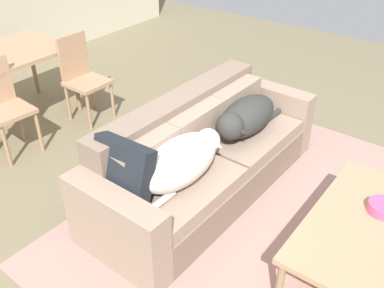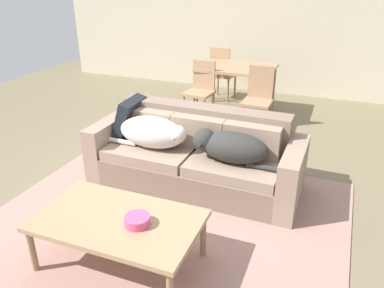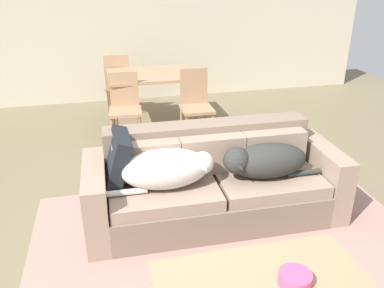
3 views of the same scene
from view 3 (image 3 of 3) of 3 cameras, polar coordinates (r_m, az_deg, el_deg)
ground_plane at (r=3.60m, az=0.04°, el=-12.09°), size 10.00×10.00×0.00m
back_partition at (r=6.91m, az=-8.07°, el=17.35°), size 8.00×0.12×2.70m
area_rug at (r=3.18m, az=7.34°, el=-17.86°), size 3.28×2.93×0.01m
couch at (r=3.65m, az=3.01°, el=-5.55°), size 2.27×0.88×0.81m
dog_on_left_cushion at (r=3.32m, az=-3.44°, el=-3.52°), size 0.90×0.37×0.34m
dog_on_right_cushion at (r=3.53m, az=10.13°, el=-2.34°), size 0.88×0.36×0.31m
throw_pillow_by_left_arm at (r=3.45m, az=-10.73°, el=-2.17°), size 0.27×0.46×0.47m
bowl_on_coffee_table at (r=2.52m, az=14.41°, el=-18.01°), size 0.19×0.19×0.07m
dining_table at (r=5.65m, az=-5.80°, el=9.20°), size 1.17×0.89×0.77m
dining_chair_near_left at (r=5.16m, az=-9.48°, el=5.48°), size 0.43×0.43×0.91m
dining_chair_near_right at (r=5.23m, az=0.51°, el=6.01°), size 0.40×0.40×0.92m
dining_chair_far_left at (r=6.22m, az=-10.46°, el=8.62°), size 0.43×0.43×0.94m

